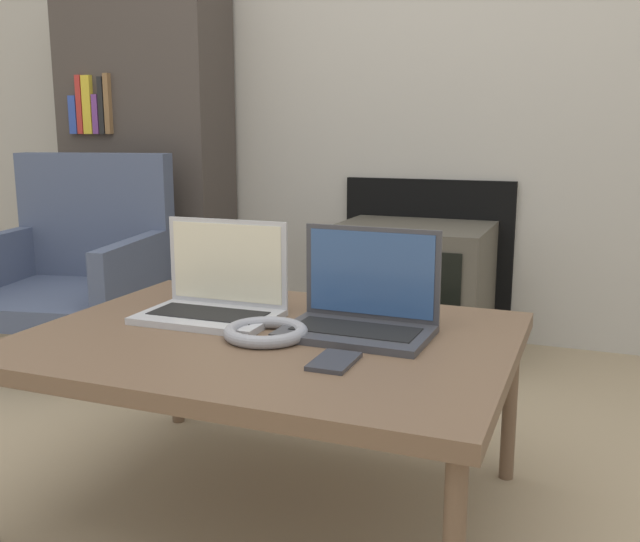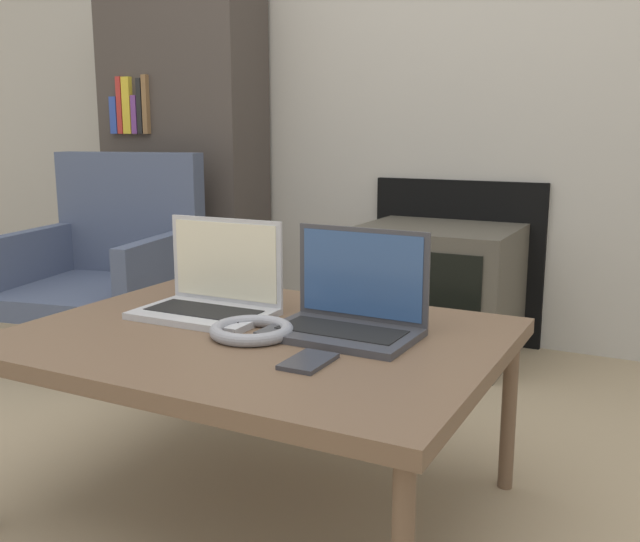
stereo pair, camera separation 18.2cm
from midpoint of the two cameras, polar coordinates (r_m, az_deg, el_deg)
name	(u,v)px [view 2 (the right image)]	position (r m, az deg, el deg)	size (l,w,h in m)	color
wall_back	(471,19)	(3.04, 13.77, 18.97)	(7.00, 0.08, 2.60)	#ADA89E
table	(258,345)	(1.59, -1.70, -6.02)	(1.05, 0.80, 0.42)	brown
laptop_left	(212,292)	(1.73, -5.64, -1.76)	(0.32, 0.21, 0.23)	#B2B2B7
laptop_right	(350,310)	(1.57, 5.72, -3.16)	(0.32, 0.22, 0.23)	#38383D
headphones	(252,330)	(1.54, -2.13, -4.81)	(0.18, 0.18, 0.03)	gray
phone	(308,361)	(1.37, 2.90, -7.30)	(0.08, 0.12, 0.01)	#333338
tv	(436,292)	(2.79, 11.13, -1.65)	(0.58, 0.50, 0.50)	#4C473D
armchair	(110,255)	(2.97, -14.78, 1.23)	(0.76, 0.79, 0.77)	#47516B
bookshelf	(184,150)	(3.38, -9.31, 9.50)	(0.75, 0.32, 1.54)	#3F3833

